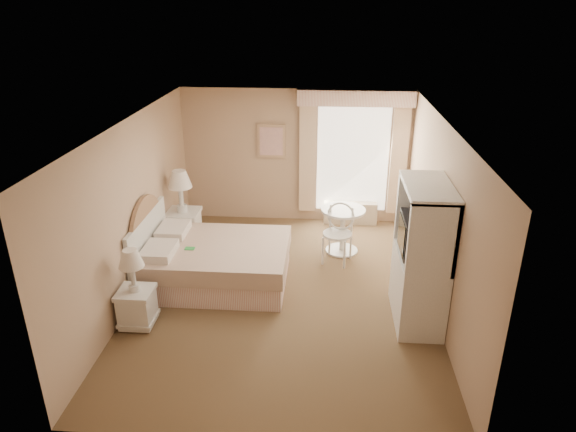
# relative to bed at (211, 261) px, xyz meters

# --- Properties ---
(room) EXTENTS (4.21, 5.51, 2.51)m
(room) POSITION_rel_bed_xyz_m (1.12, -0.26, 0.90)
(room) COLOR brown
(room) RESTS_ON ground
(window) EXTENTS (2.05, 0.22, 2.51)m
(window) POSITION_rel_bed_xyz_m (2.17, 2.39, 0.99)
(window) COLOR white
(window) RESTS_ON room
(framed_art) EXTENTS (0.52, 0.04, 0.62)m
(framed_art) POSITION_rel_bed_xyz_m (0.67, 2.45, 1.20)
(framed_art) COLOR tan
(framed_art) RESTS_ON room
(bed) EXTENTS (2.11, 1.62, 1.44)m
(bed) POSITION_rel_bed_xyz_m (0.00, 0.00, 0.00)
(bed) COLOR tan
(bed) RESTS_ON room
(nightstand_near) EXTENTS (0.45, 0.45, 1.08)m
(nightstand_near) POSITION_rel_bed_xyz_m (-0.72, -1.18, 0.06)
(nightstand_near) COLOR white
(nightstand_near) RESTS_ON room
(nightstand_far) EXTENTS (0.56, 0.56, 1.34)m
(nightstand_far) POSITION_rel_bed_xyz_m (-0.72, 1.16, 0.16)
(nightstand_far) COLOR white
(nightstand_far) RESTS_ON room
(round_table) EXTENTS (0.73, 0.73, 0.77)m
(round_table) POSITION_rel_bed_xyz_m (1.99, 1.16, 0.17)
(round_table) COLOR silver
(round_table) RESTS_ON room
(cafe_chair) EXTENTS (0.59, 0.59, 0.97)m
(cafe_chair) POSITION_rel_bed_xyz_m (1.92, 0.84, 0.22)
(cafe_chair) COLOR silver
(cafe_chair) RESTS_ON room
(armoire) EXTENTS (0.57, 1.14, 1.90)m
(armoire) POSITION_rel_bed_xyz_m (2.93, -0.75, 0.44)
(armoire) COLOR white
(armoire) RESTS_ON room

